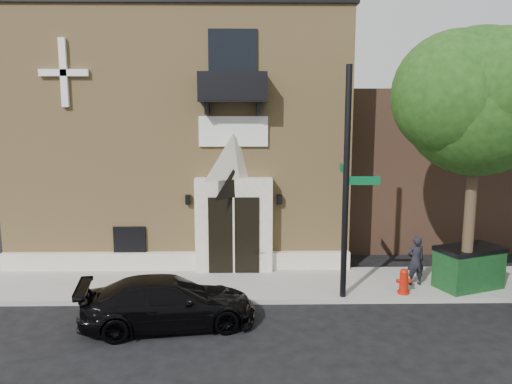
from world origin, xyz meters
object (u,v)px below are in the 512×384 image
street_sign (347,184)px  pedestrian_near (416,261)px  black_sedan (168,302)px  fire_hydrant (404,281)px  dumpster (469,267)px

street_sign → pedestrian_near: street_sign is taller
street_sign → pedestrian_near: bearing=21.8°
black_sedan → fire_hydrant: bearing=-84.5°
fire_hydrant → dumpster: bearing=13.1°
pedestrian_near → dumpster: bearing=162.2°
street_sign → fire_hydrant: (1.84, 0.18, -2.99)m
black_sedan → dumpster: size_ratio=2.01×
fire_hydrant → pedestrian_near: (0.60, 0.78, 0.40)m
dumpster → pedestrian_near: 1.60m
street_sign → dumpster: (4.01, 0.68, -2.71)m
black_sedan → street_sign: (4.90, 1.67, 2.86)m
street_sign → pedestrian_near: (2.44, 0.95, -2.59)m
black_sedan → street_sign: 5.92m
dumpster → pedestrian_near: size_ratio=1.44×
black_sedan → pedestrian_near: (7.34, 2.62, 0.28)m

